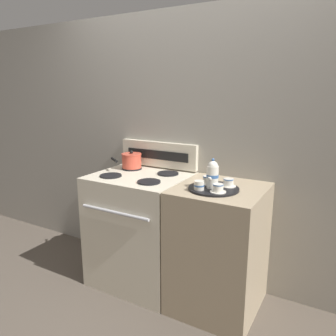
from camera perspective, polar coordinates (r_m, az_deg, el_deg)
name	(u,v)px	position (r m, az deg, el deg)	size (l,w,h in m)	color
ground_plane	(173,289)	(2.84, 0.85, -20.31)	(6.00, 6.00, 0.00)	brown
wall_back	(193,150)	(2.71, 4.39, 3.20)	(6.00, 0.05, 2.20)	#9E998E
stove	(141,229)	(2.76, -4.76, -10.50)	(0.74, 0.65, 0.93)	beige
control_panel	(158,154)	(2.82, -1.67, 2.39)	(0.73, 0.05, 0.22)	beige
side_counter	(218,248)	(2.48, 8.76, -13.63)	(0.60, 0.63, 0.92)	tan
saucepan	(131,161)	(2.80, -6.41, 1.30)	(0.24, 0.26, 0.15)	#D14C38
serving_tray	(214,189)	(2.25, 7.94, -3.57)	(0.34, 0.34, 0.01)	black
teapot	(212,174)	(2.22, 7.75, -1.11)	(0.08, 0.13, 0.20)	white
teacup_left	(208,180)	(2.33, 6.92, -2.04)	(0.11, 0.11, 0.06)	white
teacup_right	(218,188)	(2.15, 8.72, -3.49)	(0.11, 0.11, 0.06)	white
teacup_front	(228,183)	(2.29, 10.48, -2.50)	(0.11, 0.11, 0.06)	white
creamer_jug	(199,185)	(2.18, 5.44, -3.01)	(0.07, 0.07, 0.06)	white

